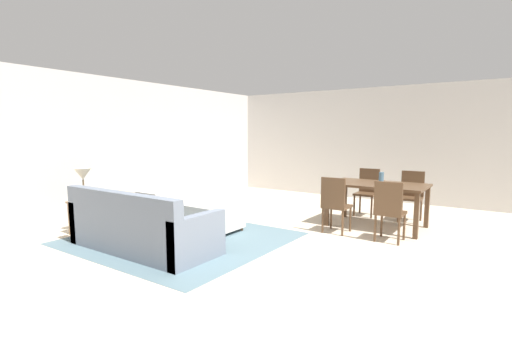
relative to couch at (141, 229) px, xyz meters
name	(u,v)px	position (x,y,z in m)	size (l,w,h in m)	color
ground_plane	(303,261)	(2.09, 0.86, -0.30)	(10.80, 10.80, 0.00)	beige
wall_back	(404,145)	(2.09, 5.86, 1.05)	(9.00, 0.12, 2.70)	beige
wall_left	(116,146)	(-2.41, 1.36, 1.05)	(0.12, 11.00, 2.70)	beige
area_rug	(181,238)	(0.06, 0.71, -0.29)	(3.00, 2.80, 0.01)	slate
couch	(141,229)	(0.00, 0.00, 0.00)	(2.21, 0.91, 0.86)	slate
ottoman_table	(212,216)	(0.11, 1.38, -0.06)	(0.98, 0.57, 0.42)	silver
side_table	(85,208)	(-1.40, 0.02, 0.14)	(0.40, 0.40, 0.54)	olive
table_lamp	(83,175)	(-1.40, 0.02, 0.66)	(0.26, 0.26, 0.53)	brown
dining_table	(377,189)	(2.31, 3.17, 0.37)	(1.59, 0.96, 0.76)	#513823
dining_chair_near_left	(335,202)	(1.88, 2.35, 0.22)	(0.40, 0.40, 0.92)	#513823
dining_chair_near_right	(389,208)	(2.74, 2.33, 0.22)	(0.40, 0.40, 0.92)	#513823
dining_chair_far_left	(368,189)	(1.87, 4.00, 0.22)	(0.40, 0.40, 0.92)	#513823
dining_chair_far_right	(411,193)	(2.70, 3.99, 0.22)	(0.42, 0.42, 0.92)	#513823
vase_centerpiece	(381,178)	(2.36, 3.21, 0.56)	(0.08, 0.08, 0.19)	slate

